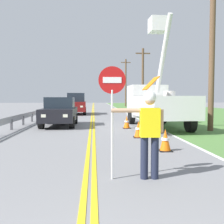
% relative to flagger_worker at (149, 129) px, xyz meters
% --- Properties ---
extents(centerline_yellow_left, '(0.11, 110.00, 0.01)m').
position_rel_flagger_worker_xyz_m(centerline_yellow_left, '(-1.32, 15.41, -1.04)').
color(centerline_yellow_left, yellow).
rests_on(centerline_yellow_left, ground).
extents(centerline_yellow_right, '(0.11, 110.00, 0.01)m').
position_rel_flagger_worker_xyz_m(centerline_yellow_right, '(-1.14, 15.41, -1.04)').
color(centerline_yellow_right, yellow).
rests_on(centerline_yellow_right, ground).
extents(edge_line_right, '(0.12, 110.00, 0.01)m').
position_rel_flagger_worker_xyz_m(edge_line_right, '(2.37, 15.41, -1.04)').
color(edge_line_right, silver).
rests_on(edge_line_right, ground).
extents(edge_line_left, '(0.12, 110.00, 0.01)m').
position_rel_flagger_worker_xyz_m(edge_line_left, '(-4.83, 15.41, -1.04)').
color(edge_line_left, silver).
rests_on(edge_line_left, ground).
extents(flagger_worker, '(1.09, 0.26, 1.83)m').
position_rel_flagger_worker_xyz_m(flagger_worker, '(0.00, 0.00, 0.00)').
color(flagger_worker, '#1E2338').
rests_on(flagger_worker, ground).
extents(stop_sign_paddle, '(0.56, 0.04, 2.33)m').
position_rel_flagger_worker_xyz_m(stop_sign_paddle, '(-0.77, 0.03, 0.66)').
color(stop_sign_paddle, silver).
rests_on(stop_sign_paddle, ground).
extents(utility_bucket_truck, '(2.67, 6.91, 6.08)m').
position_rel_flagger_worker_xyz_m(utility_bucket_truck, '(2.37, 9.48, 0.39)').
color(utility_bucket_truck, silver).
rests_on(utility_bucket_truck, ground).
extents(oncoming_sedan_nearest, '(1.92, 4.11, 1.70)m').
position_rel_flagger_worker_xyz_m(oncoming_sedan_nearest, '(-3.15, 10.26, -0.21)').
color(oncoming_sedan_nearest, black).
rests_on(oncoming_sedan_nearest, ground).
extents(oncoming_suv_second, '(2.03, 4.66, 2.10)m').
position_rel_flagger_worker_xyz_m(oncoming_suv_second, '(-2.87, 20.81, 0.01)').
color(oncoming_suv_second, maroon).
rests_on(oncoming_suv_second, ground).
extents(utility_pole_near, '(1.80, 0.28, 8.03)m').
position_rel_flagger_worker_xyz_m(utility_pole_near, '(4.74, 7.47, 3.15)').
color(utility_pole_near, brown).
rests_on(utility_pole_near, ground).
extents(utility_pole_mid, '(1.80, 0.28, 7.64)m').
position_rel_flagger_worker_xyz_m(utility_pole_mid, '(4.87, 26.57, 2.95)').
color(utility_pole_mid, brown).
rests_on(utility_pole_mid, ground).
extents(utility_pole_far, '(1.80, 0.28, 8.63)m').
position_rel_flagger_worker_xyz_m(utility_pole_far, '(4.72, 42.50, 3.45)').
color(utility_pole_far, brown).
rests_on(utility_pole_far, ground).
extents(traffic_cone_lead, '(0.40, 0.40, 0.70)m').
position_rel_flagger_worker_xyz_m(traffic_cone_lead, '(1.10, 2.73, -0.71)').
color(traffic_cone_lead, orange).
rests_on(traffic_cone_lead, ground).
extents(traffic_cone_mid, '(0.40, 0.40, 0.70)m').
position_rel_flagger_worker_xyz_m(traffic_cone_mid, '(0.73, 5.53, -0.71)').
color(traffic_cone_mid, orange).
rests_on(traffic_cone_mid, ground).
extents(traffic_cone_tail, '(0.40, 0.40, 0.70)m').
position_rel_flagger_worker_xyz_m(traffic_cone_tail, '(0.64, 8.75, -0.71)').
color(traffic_cone_tail, orange).
rests_on(traffic_cone_tail, ground).
extents(guardrail_left_shoulder, '(0.10, 32.00, 0.71)m').
position_rel_flagger_worker_xyz_m(guardrail_left_shoulder, '(-5.43, 12.00, -0.53)').
color(guardrail_left_shoulder, '#9EA0A3').
rests_on(guardrail_left_shoulder, ground).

